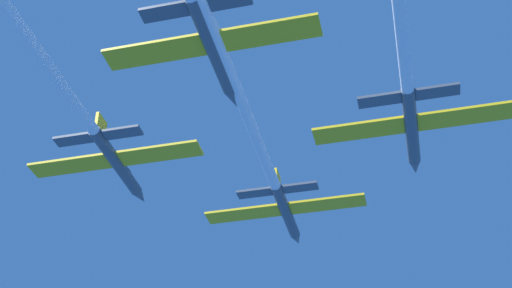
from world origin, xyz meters
name	(u,v)px	position (x,y,z in m)	size (l,w,h in m)	color
jet_lead	(255,135)	(0.32, -16.57, 0.31)	(19.84, 59.61, 3.29)	#4C5660
jet_left_wing	(37,50)	(-15.89, -33.71, 0.30)	(19.84, 64.52, 3.29)	#4C5660
jet_right_wing	(401,16)	(16.37, -31.32, -0.66)	(19.84, 58.29, 3.29)	#4C5660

